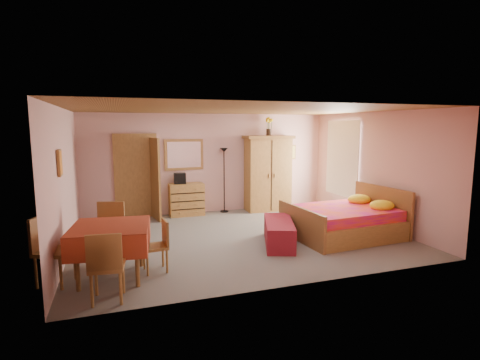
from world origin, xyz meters
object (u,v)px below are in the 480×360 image
object	(u,v)px
bed	(343,213)
dining_table	(111,252)
chest_of_drawers	(186,199)
chair_north	(108,234)
wall_mirror	(184,155)
chair_west	(55,251)
floor_lamp	(224,180)
chair_south	(107,265)
sunflower_vase	(269,126)
stereo	(180,178)
bench	(279,233)
chair_east	(155,246)
wardrobe	(268,173)

from	to	relation	value
bed	dining_table	distance (m)	4.61
chest_of_drawers	chair_north	world-z (taller)	chair_north
wall_mirror	chest_of_drawers	bearing A→B (deg)	-93.48
dining_table	chair_west	xyz separation A→B (m)	(-0.77, 0.01, 0.10)
chest_of_drawers	dining_table	bearing A→B (deg)	-116.44
wall_mirror	floor_lamp	world-z (taller)	wall_mirror
bed	chair_south	size ratio (longest dim) A/B	2.25
sunflower_vase	chair_south	world-z (taller)	sunflower_vase
chest_of_drawers	dining_table	size ratio (longest dim) A/B	0.79
chest_of_drawers	chair_west	world-z (taller)	chair_west
stereo	chair_south	size ratio (longest dim) A/B	0.31
stereo	chair_north	bearing A→B (deg)	-119.98
dining_table	chair_south	xyz separation A→B (m)	(-0.05, -0.77, 0.07)
chest_of_drawers	bench	world-z (taller)	chest_of_drawers
bench	dining_table	distance (m)	3.14
sunflower_vase	stereo	bearing A→B (deg)	178.89
wall_mirror	stereo	bearing A→B (deg)	-133.25
floor_lamp	chair_east	bearing A→B (deg)	-121.06
dining_table	chair_west	bearing A→B (deg)	179.27
floor_lamp	bench	distance (m)	3.09
chest_of_drawers	bench	distance (m)	3.21
chest_of_drawers	sunflower_vase	size ratio (longest dim) A/B	1.79
sunflower_vase	dining_table	size ratio (longest dim) A/B	0.44
chest_of_drawers	chair_west	xyz separation A→B (m)	(-2.58, -3.63, 0.09)
stereo	wardrobe	bearing A→B (deg)	-3.08
floor_lamp	chair_south	size ratio (longest dim) A/B	1.80
chest_of_drawers	sunflower_vase	world-z (taller)	sunflower_vase
bed	chest_of_drawers	bearing A→B (deg)	129.75
chair_north	bed	bearing A→B (deg)	-163.02
sunflower_vase	chair_south	xyz separation A→B (m)	(-4.13, -4.38, -1.80)
wall_mirror	chair_east	world-z (taller)	wall_mirror
dining_table	chair_north	distance (m)	0.70
floor_lamp	sunflower_vase	xyz separation A→B (m)	(1.23, -0.09, 1.42)
wall_mirror	bench	bearing A→B (deg)	-71.96
floor_lamp	sunflower_vase	bearing A→B (deg)	-4.17
wall_mirror	chair_south	distance (m)	5.09
dining_table	wardrobe	bearing A→B (deg)	41.23
wardrobe	bench	distance (m)	3.11
floor_lamp	chair_east	size ratio (longest dim) A/B	2.10
stereo	bed	world-z (taller)	stereo
sunflower_vase	chair_west	distance (m)	6.29
floor_lamp	bench	bearing A→B (deg)	-85.83
dining_table	chair_south	world-z (taller)	chair_south
chair_south	chair_west	distance (m)	1.06
bed	chair_north	xyz separation A→B (m)	(-4.60, -0.05, 0.00)
sunflower_vase	bench	xyz separation A→B (m)	(-1.01, -2.93, -2.04)
wall_mirror	chair_north	size ratio (longest dim) A/B	1.01
sunflower_vase	dining_table	world-z (taller)	sunflower_vase
bed	chair_north	distance (m)	4.60
wall_mirror	wardrobe	bearing A→B (deg)	-11.63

